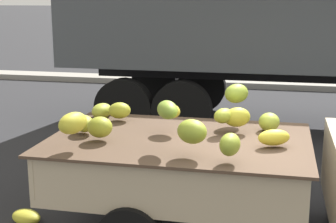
% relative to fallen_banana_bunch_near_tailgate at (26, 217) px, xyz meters
% --- Properties ---
extents(curb_strip, '(80.00, 0.80, 0.16)m').
position_rel_fallen_banana_bunch_near_tailgate_xyz_m(curb_strip, '(3.00, 9.53, -0.00)').
color(curb_strip, gray).
rests_on(curb_strip, ground).
extents(fallen_banana_bunch_near_tailgate, '(0.44, 0.37, 0.16)m').
position_rel_fallen_banana_bunch_near_tailgate_xyz_m(fallen_banana_bunch_near_tailgate, '(0.00, 0.00, 0.00)').
color(fallen_banana_bunch_near_tailgate, gold).
rests_on(fallen_banana_bunch_near_tailgate, ground).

